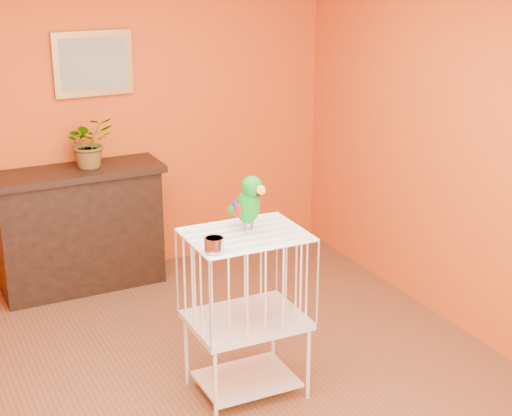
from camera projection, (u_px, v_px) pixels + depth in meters
ground at (212, 404)px, 4.73m from camera, size 4.50×4.50×0.00m
room_shell at (207, 150)px, 4.21m from camera, size 4.50×4.50×4.50m
console_cabinet at (80, 229)px, 6.17m from camera, size 1.33×0.48×0.99m
potted_plant at (90, 148)px, 6.00m from camera, size 0.40×0.44×0.31m
framed_picture at (93, 64)px, 6.03m from camera, size 0.62×0.04×0.50m
birdcage at (246, 312)px, 4.70m from camera, size 0.68×0.53×1.04m
feed_cup at (214, 245)px, 4.25m from camera, size 0.11×0.11×0.08m
parrot at (248, 202)px, 4.53m from camera, size 0.18×0.31×0.34m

